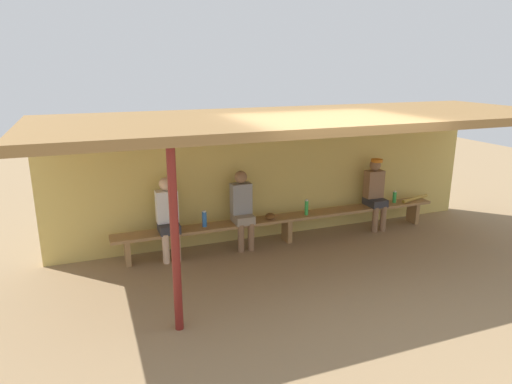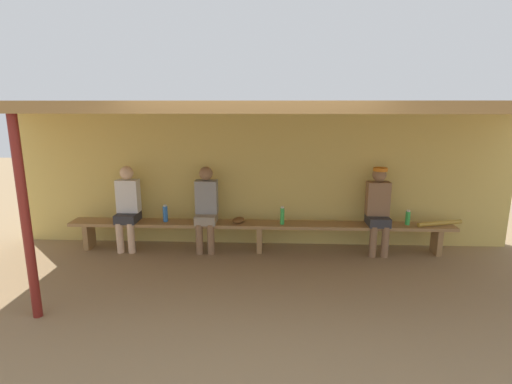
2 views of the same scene
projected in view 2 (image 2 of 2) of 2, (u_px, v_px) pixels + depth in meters
ground_plane at (255, 297)px, 4.81m from camera, size 24.00×24.00×0.00m
back_wall at (261, 178)px, 6.52m from camera, size 8.00×0.20×2.20m
dugout_roof at (257, 106)px, 5.00m from camera, size 8.00×2.80×0.12m
support_post at (26, 221)px, 4.14m from camera, size 0.10×0.10×2.20m
bench at (260, 227)px, 6.24m from camera, size 6.00×0.36×0.46m
player_in_blue at (378, 207)px, 6.08m from camera, size 0.34×0.42×1.34m
player_with_sunglasses at (206, 206)px, 6.20m from camera, size 0.34×0.42×1.34m
player_in_red at (128, 205)px, 6.26m from camera, size 0.34×0.42×1.34m
water_bottle_orange at (282, 216)px, 6.13m from camera, size 0.06×0.06×0.28m
water_bottle_green at (165, 213)px, 6.27m from camera, size 0.08×0.08×0.27m
water_bottle_blue at (408, 218)px, 6.11m from camera, size 0.07×0.07×0.23m
baseball_glove_tan at (238, 220)px, 6.21m from camera, size 0.25×0.29×0.09m
baseball_bat at (440, 223)px, 6.09m from camera, size 0.74×0.27×0.07m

